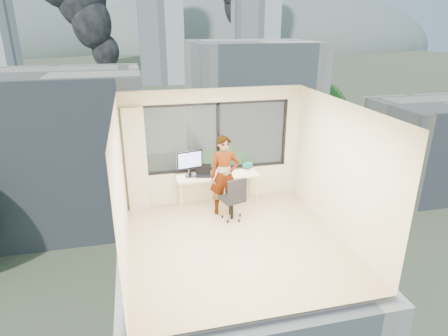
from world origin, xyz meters
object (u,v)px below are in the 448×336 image
object	(u,v)px
person	(224,176)
laptop	(203,171)
chair	(232,197)
desk	(217,190)
monitor	(190,163)
handbag	(248,165)
game_console	(224,169)

from	to	relation	value
person	laptop	distance (m)	0.53
chair	person	distance (m)	0.50
desk	chair	bearing A→B (deg)	-77.16
desk	laptop	world-z (taller)	laptop
monitor	laptop	size ratio (longest dim) A/B	1.61
laptop	handbag	distance (m)	1.09
handbag	laptop	bearing A→B (deg)	174.16
game_console	handbag	size ratio (longest dim) A/B	1.18
person	handbag	distance (m)	0.87
person	game_console	world-z (taller)	person
person	chair	bearing A→B (deg)	-71.90
chair	monitor	size ratio (longest dim) A/B	1.70
desk	monitor	world-z (taller)	monitor
chair	laptop	xyz separation A→B (m)	(-0.48, 0.69, 0.36)
desk	chair	distance (m)	0.73
laptop	game_console	bearing A→B (deg)	33.00
desk	chair	xyz separation A→B (m)	(0.16, -0.70, 0.12)
person	handbag	size ratio (longest dim) A/B	7.02
monitor	game_console	distance (m)	0.84
desk	handbag	bearing A→B (deg)	13.25
game_console	handbag	distance (m)	0.56
chair	monitor	xyz separation A→B (m)	(-0.76, 0.76, 0.55)
desk	chair	size ratio (longest dim) A/B	1.81
desk	game_console	bearing A→B (deg)	44.56
person	handbag	xyz separation A→B (m)	(0.68, 0.55, -0.02)
monitor	laptop	distance (m)	0.34
laptop	handbag	size ratio (longest dim) A/B	1.48
person	desk	bearing A→B (deg)	105.70
chair	game_console	distance (m)	0.94
person	laptop	world-z (taller)	person
handbag	person	bearing A→B (deg)	-157.03
monitor	laptop	xyz separation A→B (m)	(0.28, -0.07, -0.18)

